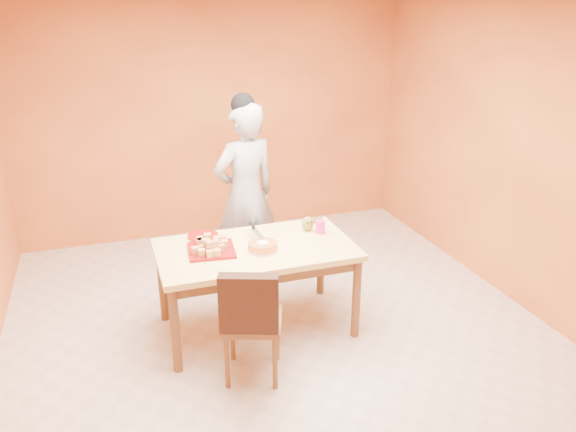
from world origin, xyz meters
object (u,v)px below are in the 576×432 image
object	(u,v)px
person	(246,195)
checker_tin	(317,220)
dining_table	(256,257)
dining_chair	(253,319)
red_dinner_plate	(203,236)
sponge_cake	(263,246)
egg_ornament	(308,224)
pastry_platter	(211,250)
magenta_glass	(320,227)

from	to	relation	value
person	checker_tin	size ratio (longest dim) A/B	17.76
dining_table	dining_chair	world-z (taller)	dining_chair
red_dinner_plate	dining_table	bearing A→B (deg)	-43.59
sponge_cake	egg_ornament	xyz separation A→B (m)	(0.49, 0.26, 0.03)
pastry_platter	checker_tin	bearing A→B (deg)	16.97
pastry_platter	red_dinner_plate	xyz separation A→B (m)	(-0.01, 0.32, -0.00)
dining_chair	magenta_glass	size ratio (longest dim) A/B	8.35
dining_table	red_dinner_plate	size ratio (longest dim) A/B	6.10
pastry_platter	sponge_cake	bearing A→B (deg)	-15.93
magenta_glass	checker_tin	xyz separation A→B (m)	(0.07, 0.25, -0.04)
pastry_platter	checker_tin	xyz separation A→B (m)	(1.04, 0.32, 0.00)
egg_ornament	checker_tin	distance (m)	0.23
dining_chair	egg_ornament	size ratio (longest dim) A/B	7.12
dining_chair	red_dinner_plate	size ratio (longest dim) A/B	3.57
red_dinner_plate	magenta_glass	distance (m)	1.01
dining_table	sponge_cake	world-z (taller)	sponge_cake
sponge_cake	dining_chair	bearing A→B (deg)	-113.71
dining_chair	sponge_cake	size ratio (longest dim) A/B	3.96
dining_table	sponge_cake	xyz separation A→B (m)	(0.04, -0.08, 0.13)
person	red_dinner_plate	bearing A→B (deg)	31.32
dining_table	egg_ornament	size ratio (longest dim) A/B	12.17
red_dinner_plate	magenta_glass	size ratio (longest dim) A/B	2.34
dining_chair	sponge_cake	xyz separation A→B (m)	(0.24, 0.55, 0.31)
dining_chair	checker_tin	world-z (taller)	dining_chair
dining_chair	pastry_platter	bearing A→B (deg)	123.43
magenta_glass	pastry_platter	bearing A→B (deg)	-175.97
sponge_cake	dining_table	bearing A→B (deg)	113.90
person	magenta_glass	xyz separation A→B (m)	(0.45, -0.81, -0.08)
person	checker_tin	bearing A→B (deg)	117.73
dining_chair	person	bearing A→B (deg)	96.87
dining_chair	magenta_glass	distance (m)	1.14
person	dining_table	bearing A→B (deg)	64.76
red_dinner_plate	sponge_cake	xyz separation A→B (m)	(0.40, -0.43, 0.03)
dining_chair	person	world-z (taller)	person
dining_table	pastry_platter	world-z (taller)	pastry_platter
dining_table	person	bearing A→B (deg)	80.20
dining_table	sponge_cake	bearing A→B (deg)	-66.10
sponge_cake	checker_tin	bearing A→B (deg)	33.74
person	sponge_cake	size ratio (longest dim) A/B	7.56
person	egg_ornament	bearing A→B (deg)	101.37
magenta_glass	red_dinner_plate	bearing A→B (deg)	165.67
checker_tin	person	bearing A→B (deg)	133.17
pastry_platter	sponge_cake	size ratio (longest dim) A/B	1.55
magenta_glass	person	bearing A→B (deg)	119.19
pastry_platter	person	bearing A→B (deg)	59.42
egg_ornament	dining_chair	bearing A→B (deg)	-122.62
dining_table	egg_ornament	distance (m)	0.58
sponge_cake	magenta_glass	xyz separation A→B (m)	(0.57, 0.18, 0.02)
dining_table	checker_tin	world-z (taller)	checker_tin
dining_table	checker_tin	distance (m)	0.77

